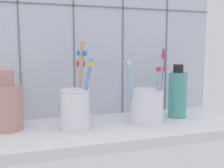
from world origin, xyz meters
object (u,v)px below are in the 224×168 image
toothbrush_cup_right (146,103)px  ceramic_vase (8,106)px  toothbrush_cup_left (76,105)px  soap_bottle (178,94)px

toothbrush_cup_right → ceramic_vase: toothbrush_cup_right is taller
toothbrush_cup_right → toothbrush_cup_left: bearing=178.5°
ceramic_vase → toothbrush_cup_left: bearing=-11.5°
toothbrush_cup_right → ceramic_vase: 30.49cm
ceramic_vase → toothbrush_cup_right: bearing=-6.1°
toothbrush_cup_right → soap_bottle: bearing=12.6°
soap_bottle → toothbrush_cup_left: bearing=-176.2°
toothbrush_cup_left → toothbrush_cup_right: (16.48, -0.42, -0.51)cm
toothbrush_cup_left → soap_bottle: size_ratio=1.41×
toothbrush_cup_right → soap_bottle: size_ratio=1.29×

